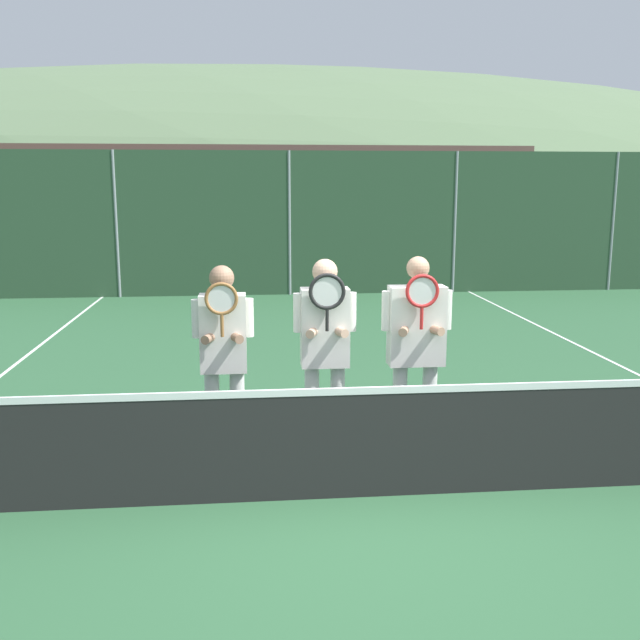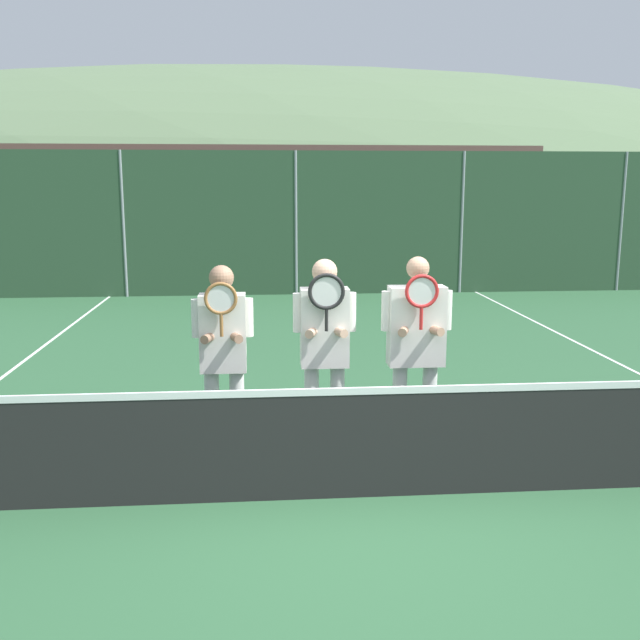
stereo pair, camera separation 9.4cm
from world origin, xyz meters
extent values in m
plane|color=#2D5B38|center=(0.00, 0.00, 0.00)|extent=(120.00, 120.00, 0.00)
ellipsoid|color=#5B7551|center=(0.00, 57.88, 0.00)|extent=(116.73, 64.85, 22.70)
cube|color=beige|center=(-1.65, 20.03, 1.66)|extent=(19.23, 5.00, 3.31)
cube|color=brown|center=(-1.65, 20.03, 3.49)|extent=(19.73, 5.50, 0.36)
cylinder|color=gray|center=(-3.79, 10.74, 1.60)|extent=(0.06, 0.06, 3.20)
cylinder|color=gray|center=(0.00, 10.74, 1.60)|extent=(0.06, 0.06, 3.20)
cylinder|color=gray|center=(3.79, 10.74, 1.60)|extent=(0.06, 0.06, 3.20)
cylinder|color=gray|center=(7.59, 10.74, 1.60)|extent=(0.06, 0.06, 3.20)
cube|color=#2D4C33|center=(0.00, 10.74, 1.60)|extent=(22.77, 0.02, 3.20)
cube|color=black|center=(0.00, 0.00, 0.43)|extent=(11.05, 0.02, 0.87)
cube|color=white|center=(0.00, 0.00, 0.89)|extent=(11.05, 0.03, 0.06)
cylinder|color=white|center=(-1.25, 0.80, 0.43)|extent=(0.13, 0.13, 0.86)
cylinder|color=white|center=(-1.03, 0.80, 0.43)|extent=(0.13, 0.13, 0.86)
cube|color=white|center=(-1.14, 0.80, 1.20)|extent=(0.40, 0.22, 0.68)
sphere|color=#997056|center=(-1.14, 0.80, 1.69)|extent=(0.21, 0.21, 0.21)
cylinder|color=white|center=(-1.37, 0.80, 1.34)|extent=(0.08, 0.08, 0.34)
cylinder|color=white|center=(-0.91, 0.80, 1.34)|extent=(0.08, 0.08, 0.34)
cylinder|color=#997056|center=(-1.24, 0.71, 1.19)|extent=(0.16, 0.27, 0.08)
cylinder|color=#997056|center=(-1.04, 0.71, 1.19)|extent=(0.16, 0.27, 0.08)
cylinder|color=#936033|center=(-1.14, 0.62, 1.31)|extent=(0.03, 0.03, 0.20)
torus|color=#936033|center=(-1.14, 0.62, 1.53)|extent=(0.28, 0.03, 0.28)
cylinder|color=silver|center=(-1.14, 0.62, 1.53)|extent=(0.23, 0.00, 0.23)
cylinder|color=white|center=(-0.36, 0.82, 0.44)|extent=(0.13, 0.13, 0.88)
cylinder|color=white|center=(-0.13, 0.82, 0.44)|extent=(0.13, 0.13, 0.88)
cube|color=white|center=(-0.25, 0.82, 1.23)|extent=(0.42, 0.22, 0.70)
sphere|color=tan|center=(-0.25, 0.82, 1.73)|extent=(0.22, 0.22, 0.22)
cylinder|color=white|center=(-0.49, 0.82, 1.37)|extent=(0.08, 0.08, 0.34)
cylinder|color=white|center=(-0.01, 0.82, 1.37)|extent=(0.08, 0.08, 0.34)
cylinder|color=tan|center=(-0.35, 0.73, 1.22)|extent=(0.16, 0.27, 0.08)
cylinder|color=tan|center=(-0.14, 0.73, 1.22)|extent=(0.16, 0.27, 0.08)
cylinder|color=black|center=(-0.25, 0.64, 1.34)|extent=(0.03, 0.03, 0.20)
torus|color=black|center=(-0.25, 0.64, 1.58)|extent=(0.32, 0.03, 0.32)
cylinder|color=silver|center=(-0.25, 0.64, 1.58)|extent=(0.26, 0.00, 0.26)
cylinder|color=white|center=(0.42, 0.75, 0.45)|extent=(0.13, 0.13, 0.89)
cylinder|color=white|center=(0.70, 0.75, 0.45)|extent=(0.13, 0.13, 0.89)
cube|color=white|center=(0.56, 0.75, 1.25)|extent=(0.49, 0.22, 0.71)
sphere|color=tan|center=(0.56, 0.75, 1.76)|extent=(0.20, 0.20, 0.20)
cylinder|color=white|center=(0.29, 0.75, 1.39)|extent=(0.08, 0.08, 0.35)
cylinder|color=white|center=(0.83, 0.75, 1.39)|extent=(0.08, 0.08, 0.35)
cylinder|color=tan|center=(0.44, 0.66, 1.23)|extent=(0.16, 0.27, 0.08)
cylinder|color=tan|center=(0.68, 0.66, 1.23)|extent=(0.16, 0.27, 0.08)
cylinder|color=red|center=(0.56, 0.57, 1.35)|extent=(0.03, 0.03, 0.20)
torus|color=red|center=(0.56, 0.57, 1.58)|extent=(0.29, 0.03, 0.29)
cylinder|color=silver|center=(0.56, 0.57, 1.58)|extent=(0.24, 0.00, 0.24)
cube|color=maroon|center=(-7.00, 13.88, 0.70)|extent=(4.40, 1.70, 0.80)
cube|color=#2D3842|center=(-7.00, 13.88, 1.43)|extent=(2.42, 1.56, 0.65)
cylinder|color=black|center=(-5.57, 13.01, 0.30)|extent=(0.60, 0.16, 0.60)
cylinder|color=black|center=(-5.57, 14.75, 0.30)|extent=(0.60, 0.16, 0.60)
cube|color=black|center=(-2.00, 13.70, 0.70)|extent=(4.60, 1.86, 0.80)
cube|color=#2D3842|center=(-2.00, 13.70, 1.43)|extent=(2.53, 1.71, 0.66)
cylinder|color=black|center=(-0.50, 12.75, 0.30)|extent=(0.60, 0.16, 0.60)
cylinder|color=black|center=(-0.50, 14.65, 0.30)|extent=(0.60, 0.16, 0.60)
cylinder|color=black|center=(-3.49, 12.75, 0.30)|extent=(0.60, 0.16, 0.60)
cylinder|color=black|center=(-3.49, 14.65, 0.30)|extent=(0.60, 0.16, 0.60)
cube|color=#B2B7BC|center=(2.87, 13.79, 0.72)|extent=(4.12, 1.74, 0.84)
cube|color=#2D3842|center=(2.87, 13.79, 1.48)|extent=(2.26, 1.60, 0.69)
cylinder|color=black|center=(4.21, 12.90, 0.30)|extent=(0.60, 0.16, 0.60)
cylinder|color=black|center=(4.21, 14.68, 0.30)|extent=(0.60, 0.16, 0.60)
cylinder|color=black|center=(1.53, 12.90, 0.30)|extent=(0.60, 0.16, 0.60)
cylinder|color=black|center=(1.53, 14.68, 0.30)|extent=(0.60, 0.16, 0.60)
cube|color=silver|center=(7.51, 14.08, 0.74)|extent=(4.15, 1.74, 0.88)
cube|color=#2D3842|center=(7.51, 14.08, 1.54)|extent=(2.28, 1.61, 0.72)
cylinder|color=black|center=(8.85, 13.19, 0.30)|extent=(0.60, 0.16, 0.60)
cylinder|color=black|center=(8.85, 14.98, 0.30)|extent=(0.60, 0.16, 0.60)
cylinder|color=black|center=(6.16, 13.19, 0.30)|extent=(0.60, 0.16, 0.60)
cylinder|color=black|center=(6.16, 14.98, 0.30)|extent=(0.60, 0.16, 0.60)
camera|label=1|loc=(-0.89, -5.31, 2.48)|focal=40.00mm
camera|label=2|loc=(-0.80, -5.32, 2.48)|focal=40.00mm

